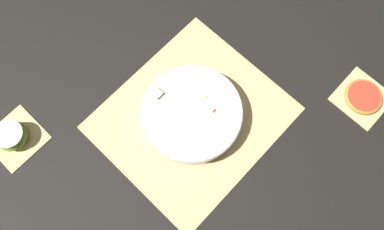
% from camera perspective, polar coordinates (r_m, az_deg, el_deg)
% --- Properties ---
extents(ground_plane, '(6.00, 6.00, 0.00)m').
position_cam_1_polar(ground_plane, '(0.97, -0.00, -0.46)').
color(ground_plane, black).
extents(bamboo_mat_center, '(0.44, 0.39, 0.01)m').
position_cam_1_polar(bamboo_mat_center, '(0.96, -0.00, -0.41)').
color(bamboo_mat_center, '#D6B775').
rests_on(bamboo_mat_center, ground_plane).
extents(coaster_mat_near_right, '(0.13, 0.13, 0.01)m').
position_cam_1_polar(coaster_mat_near_right, '(1.05, -25.23, -3.21)').
color(coaster_mat_near_right, '#D6B775').
rests_on(coaster_mat_near_right, ground_plane).
extents(coaster_mat_far_left, '(0.13, 0.13, 0.01)m').
position_cam_1_polar(coaster_mat_far_left, '(1.08, 24.50, 2.39)').
color(coaster_mat_far_left, '#D6B775').
rests_on(coaster_mat_far_left, ground_plane).
extents(fruit_salad_bowl, '(0.25, 0.25, 0.06)m').
position_cam_1_polar(fruit_salad_bowl, '(0.93, -0.01, 0.21)').
color(fruit_salad_bowl, silver).
rests_on(fruit_salad_bowl, bamboo_mat_center).
extents(apple_half, '(0.08, 0.08, 0.04)m').
position_cam_1_polar(apple_half, '(1.03, -25.81, -2.85)').
color(apple_half, '#7FAD38').
rests_on(apple_half, coaster_mat_near_right).
extents(grapefruit_slice, '(0.10, 0.10, 0.01)m').
position_cam_1_polar(grapefruit_slice, '(1.07, 24.69, 2.55)').
color(grapefruit_slice, red).
rests_on(grapefruit_slice, coaster_mat_far_left).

